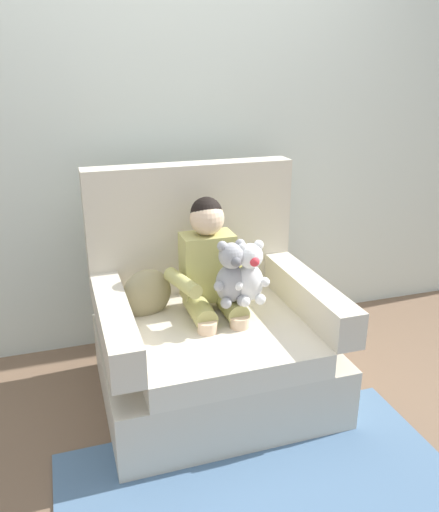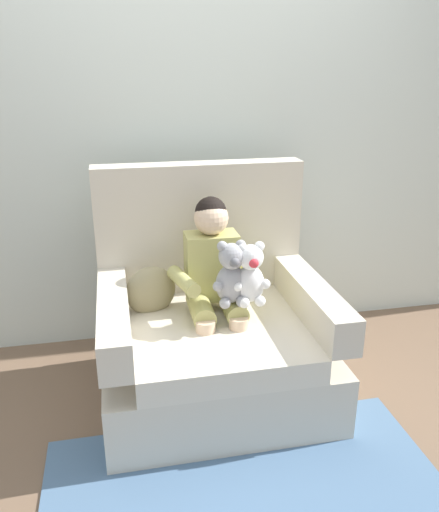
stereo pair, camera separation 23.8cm
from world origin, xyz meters
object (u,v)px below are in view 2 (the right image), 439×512
at_px(armchair, 212,331).
at_px(seated_child, 214,273).
at_px(plush_white, 250,275).
at_px(plush_grey, 231,275).
at_px(throw_pillow, 151,291).

relative_size(armchair, seated_child, 1.38).
bearing_deg(plush_white, plush_grey, -166.85).
bearing_deg(throw_pillow, plush_white, -29.33).
xyz_separation_m(armchair, plush_white, (0.16, -0.14, 0.35)).
bearing_deg(throw_pillow, armchair, -21.80).
xyz_separation_m(plush_grey, plush_white, (0.09, -0.01, -0.00)).
xyz_separation_m(seated_child, plush_white, (0.14, -0.15, 0.04)).
height_order(plush_grey, throw_pillow, plush_grey).
bearing_deg(plush_grey, throw_pillow, 130.68).
relative_size(armchair, plush_white, 3.70).
distance_m(armchair, plush_grey, 0.39).
height_order(armchair, throw_pillow, armchair).
xyz_separation_m(plush_white, throw_pillow, (-0.45, 0.25, -0.15)).
bearing_deg(armchair, seated_child, 49.24).
bearing_deg(plush_grey, plush_white, -23.19).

